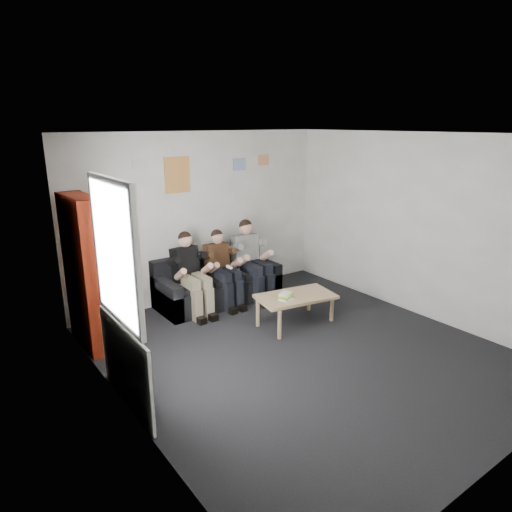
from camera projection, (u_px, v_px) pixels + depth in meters
The scene contains 14 objects.
room_shell at pixel (305, 250), 5.47m from camera, with size 5.00×5.00×5.00m.
sofa at pixel (217, 285), 7.43m from camera, with size 2.01×0.82×0.78m.
bookshelf at pixel (87, 273), 5.78m from camera, with size 0.30×0.89×1.98m.
coffee_table at pixel (296, 299), 6.56m from camera, with size 1.10×0.61×0.44m.
game_cases at pixel (286, 296), 6.42m from camera, with size 0.25×0.23×0.06m.
person_left at pixel (192, 274), 6.87m from camera, with size 0.39×0.83×1.25m.
person_middle at pixel (223, 269), 7.20m from camera, with size 0.37×0.79×1.21m.
person_right at pixel (252, 261), 7.50m from camera, with size 0.41×0.88×1.30m.
radiator at pixel (133, 373), 4.69m from camera, with size 0.10×0.64×0.60m.
window at pixel (120, 314), 4.45m from camera, with size 0.05×1.30×2.36m.
poster_large at pixel (177, 175), 6.97m from camera, with size 0.42×0.01×0.55m, color gold.
poster_blue at pixel (239, 164), 7.59m from camera, with size 0.25×0.01×0.20m, color #3864BF.
poster_pink at pixel (263, 160), 7.86m from camera, with size 0.22×0.01×0.18m, color #C13C6E.
poster_sign at pixel (139, 164), 6.57m from camera, with size 0.20×0.01×0.14m, color silver.
Camera 1 is at (-3.58, -3.90, 2.83)m, focal length 32.00 mm.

